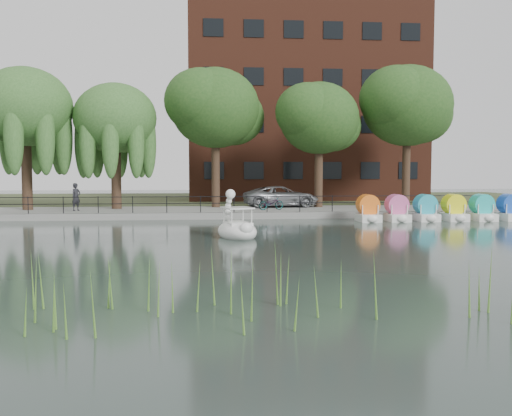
{
  "coord_description": "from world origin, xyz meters",
  "views": [
    {
      "loc": [
        -1.73,
        -20.87,
        3.05
      ],
      "look_at": [
        0.5,
        4.0,
        1.3
      ],
      "focal_mm": 40.0,
      "sensor_mm": 36.0,
      "label": 1
    }
  ],
  "objects": [
    {
      "name": "apartment_building",
      "position": [
        7.0,
        29.97,
        9.36
      ],
      "size": [
        20.0,
        10.07,
        18.0
      ],
      "color": "#4C1E16",
      "rests_on": "land_strip"
    },
    {
      "name": "reed_bank",
      "position": [
        2.0,
        -9.5,
        0.6
      ],
      "size": [
        24.0,
        2.4,
        1.2
      ],
      "color": "#669938",
      "rests_on": "ground_plane"
    },
    {
      "name": "pedal_boat_row",
      "position": [
        11.82,
        10.97,
        0.61
      ],
      "size": [
        9.65,
        1.7,
        1.4
      ],
      "color": "white",
      "rests_on": "ground_plane"
    },
    {
      "name": "broadleaf_far",
      "position": [
        12.5,
        18.5,
        7.4
      ],
      "size": [
        6.3,
        6.3,
        9.71
      ],
      "color": "#473323",
      "rests_on": "promenade"
    },
    {
      "name": "railing",
      "position": [
        0.0,
        13.25,
        1.15
      ],
      "size": [
        32.0,
        0.05,
        1.0
      ],
      "color": "black",
      "rests_on": "promenade"
    },
    {
      "name": "ground_plane",
      "position": [
        0.0,
        0.0,
        0.0
      ],
      "size": [
        120.0,
        120.0,
        0.0
      ],
      "primitive_type": "plane",
      "color": "#3B4846"
    },
    {
      "name": "minivan",
      "position": [
        3.46,
        17.76,
        1.22
      ],
      "size": [
        3.39,
        6.18,
        1.64
      ],
      "primitive_type": "imported",
      "rotation": [
        0.0,
        0.0,
        1.69
      ],
      "color": "gray",
      "rests_on": "promenade"
    },
    {
      "name": "broadleaf_center",
      "position": [
        -1.0,
        18.0,
        7.06
      ],
      "size": [
        6.0,
        6.0,
        9.25
      ],
      "color": "#473323",
      "rests_on": "promenade"
    },
    {
      "name": "willow_mid",
      "position": [
        -7.5,
        17.0,
        6.25
      ],
      "size": [
        5.32,
        5.32,
        8.15
      ],
      "color": "#473323",
      "rests_on": "promenade"
    },
    {
      "name": "swan_boat",
      "position": [
        -0.35,
        4.02,
        0.46
      ],
      "size": [
        2.25,
        2.84,
        2.1
      ],
      "rotation": [
        0.0,
        0.0,
        0.31
      ],
      "color": "white",
      "rests_on": "ground_plane"
    },
    {
      "name": "bicycle",
      "position": [
        2.45,
        15.03,
        0.9
      ],
      "size": [
        1.15,
        1.82,
        1.0
      ],
      "primitive_type": "imported",
      "rotation": [
        0.0,
        0.0,
        1.92
      ],
      "color": "gray",
      "rests_on": "promenade"
    },
    {
      "name": "promenade",
      "position": [
        0.0,
        16.0,
        0.2
      ],
      "size": [
        40.0,
        6.0,
        0.4
      ],
      "primitive_type": "cube",
      "color": "gray",
      "rests_on": "ground_plane"
    },
    {
      "name": "kerb",
      "position": [
        0.0,
        13.05,
        0.2
      ],
      "size": [
        40.0,
        0.25,
        0.4
      ],
      "primitive_type": "cube",
      "color": "gray",
      "rests_on": "ground_plane"
    },
    {
      "name": "land_strip",
      "position": [
        0.0,
        30.0,
        0.18
      ],
      "size": [
        60.0,
        22.0,
        0.36
      ],
      "primitive_type": "cube",
      "color": "#47512D",
      "rests_on": "ground_plane"
    },
    {
      "name": "broadleaf_right",
      "position": [
        6.0,
        17.5,
        6.39
      ],
      "size": [
        5.4,
        5.4,
        8.32
      ],
      "color": "#473323",
      "rests_on": "promenade"
    },
    {
      "name": "willow_left",
      "position": [
        -13.0,
        16.5,
        6.87
      ],
      "size": [
        5.88,
        5.88,
        9.01
      ],
      "color": "#473323",
      "rests_on": "promenade"
    },
    {
      "name": "pedestrian",
      "position": [
        -9.72,
        15.35,
        1.39
      ],
      "size": [
        0.82,
        0.86,
        1.98
      ],
      "primitive_type": "imported",
      "rotation": [
        0.0,
        0.0,
        0.9
      ],
      "color": "black",
      "rests_on": "promenade"
    }
  ]
}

